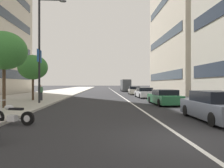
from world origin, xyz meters
name	(u,v)px	position (x,y,z in m)	size (l,w,h in m)	color
ground_plane	(185,139)	(0.00, 0.00, 0.00)	(400.00, 400.00, 0.00)	#262628
sidewalk_right_plaza	(50,94)	(30.00, 11.76, 0.07)	(160.00, 9.52, 0.15)	#B2ADA3
lane_centre_stripe	(116,93)	(35.00, 0.00, 0.00)	(110.00, 0.16, 0.01)	silver
motorcycle_by_sign_pole	(12,115)	(2.77, 6.69, 0.41)	(0.78, 2.07, 1.08)	black
car_approaching_light	(214,107)	(3.33, -2.79, 0.68)	(4.62, 1.92, 1.45)	#4C515B
car_following_behind	(164,98)	(11.25, -2.65, 0.61)	(4.47, 2.06, 1.30)	#236038
car_lead_in_lane	(144,93)	(20.55, -2.78, 0.61)	(4.56, 2.01, 1.31)	silver
car_far_down_avenue	(134,91)	(28.55, -2.65, 0.64)	(4.54, 1.97, 1.35)	beige
delivery_van_ahead	(126,85)	(42.77, -2.75, 1.48)	(5.90, 2.04, 2.78)	#4C5156
street_lamp_with_banners	(43,42)	(11.80, 7.87, 5.43)	(1.26, 2.43, 9.06)	#232326
street_tree_mid_sidewalk	(4,51)	(8.16, 9.52, 4.10)	(3.10, 3.10, 5.28)	#473323
street_tree_by_lamp_post	(33,67)	(14.98, 9.77, 3.48)	(2.94, 2.94, 4.59)	#473323
pedestrian_on_plaza	(40,93)	(14.69, 8.93, 0.92)	(0.39, 0.47, 1.54)	#2D2D33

